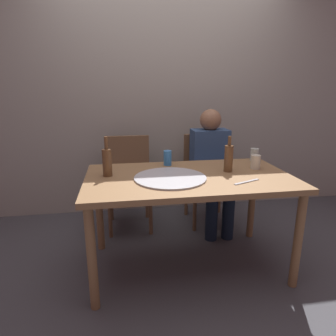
{
  "coord_description": "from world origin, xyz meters",
  "views": [
    {
      "loc": [
        -0.48,
        -2.02,
        1.39
      ],
      "look_at": [
        -0.15,
        0.05,
        0.8
      ],
      "focal_mm": 31.48,
      "sensor_mm": 36.0,
      "label": 1
    }
  ],
  "objects_px": {
    "beer_bottle": "(229,158)",
    "soda_can": "(168,158)",
    "wine_bottle": "(107,162)",
    "chair_right": "(207,172)",
    "tumbler_near": "(256,162)",
    "pizza_tray": "(170,178)",
    "table_knife": "(247,182)",
    "dining_table": "(189,186)",
    "chair_left": "(129,176)",
    "tumbler_far": "(254,155)",
    "guest_in_sweater": "(212,164)"
  },
  "relations": [
    {
      "from": "tumbler_far",
      "to": "guest_in_sweater",
      "type": "height_order",
      "value": "guest_in_sweater"
    },
    {
      "from": "tumbler_near",
      "to": "guest_in_sweater",
      "type": "relative_size",
      "value": 0.09
    },
    {
      "from": "dining_table",
      "to": "pizza_tray",
      "type": "bearing_deg",
      "value": -160.92
    },
    {
      "from": "chair_left",
      "to": "soda_can",
      "type": "bearing_deg",
      "value": 121.35
    },
    {
      "from": "dining_table",
      "to": "chair_left",
      "type": "bearing_deg",
      "value": 117.14
    },
    {
      "from": "dining_table",
      "to": "table_knife",
      "type": "distance_m",
      "value": 0.42
    },
    {
      "from": "chair_right",
      "to": "guest_in_sweater",
      "type": "height_order",
      "value": "guest_in_sweater"
    },
    {
      "from": "tumbler_far",
      "to": "guest_in_sweater",
      "type": "distance_m",
      "value": 0.46
    },
    {
      "from": "pizza_tray",
      "to": "tumbler_near",
      "type": "relative_size",
      "value": 4.69
    },
    {
      "from": "soda_can",
      "to": "beer_bottle",
      "type": "bearing_deg",
      "value": -30.63
    },
    {
      "from": "dining_table",
      "to": "tumbler_far",
      "type": "bearing_deg",
      "value": 27.44
    },
    {
      "from": "beer_bottle",
      "to": "soda_can",
      "type": "xyz_separation_m",
      "value": [
        -0.43,
        0.25,
        -0.05
      ]
    },
    {
      "from": "beer_bottle",
      "to": "tumbler_near",
      "type": "height_order",
      "value": "beer_bottle"
    },
    {
      "from": "pizza_tray",
      "to": "guest_in_sweater",
      "type": "distance_m",
      "value": 0.91
    },
    {
      "from": "pizza_tray",
      "to": "wine_bottle",
      "type": "bearing_deg",
      "value": 162.73
    },
    {
      "from": "pizza_tray",
      "to": "chair_left",
      "type": "relative_size",
      "value": 0.57
    },
    {
      "from": "soda_can",
      "to": "chair_left",
      "type": "bearing_deg",
      "value": 121.35
    },
    {
      "from": "dining_table",
      "to": "tumbler_near",
      "type": "distance_m",
      "value": 0.59
    },
    {
      "from": "pizza_tray",
      "to": "guest_in_sweater",
      "type": "bearing_deg",
      "value": 53.58
    },
    {
      "from": "tumbler_near",
      "to": "soda_can",
      "type": "distance_m",
      "value": 0.7
    },
    {
      "from": "pizza_tray",
      "to": "wine_bottle",
      "type": "distance_m",
      "value": 0.47
    },
    {
      "from": "tumbler_far",
      "to": "table_knife",
      "type": "relative_size",
      "value": 0.49
    },
    {
      "from": "beer_bottle",
      "to": "dining_table",
      "type": "bearing_deg",
      "value": -169.91
    },
    {
      "from": "wine_bottle",
      "to": "chair_right",
      "type": "height_order",
      "value": "wine_bottle"
    },
    {
      "from": "wine_bottle",
      "to": "table_knife",
      "type": "bearing_deg",
      "value": -17.8
    },
    {
      "from": "pizza_tray",
      "to": "chair_left",
      "type": "xyz_separation_m",
      "value": [
        -0.28,
        0.88,
        -0.24
      ]
    },
    {
      "from": "soda_can",
      "to": "wine_bottle",
      "type": "bearing_deg",
      "value": -154.72
    },
    {
      "from": "dining_table",
      "to": "beer_bottle",
      "type": "height_order",
      "value": "beer_bottle"
    },
    {
      "from": "soda_can",
      "to": "guest_in_sweater",
      "type": "distance_m",
      "value": 0.64
    },
    {
      "from": "dining_table",
      "to": "beer_bottle",
      "type": "relative_size",
      "value": 5.5
    },
    {
      "from": "tumbler_near",
      "to": "table_knife",
      "type": "distance_m",
      "value": 0.38
    },
    {
      "from": "wine_bottle",
      "to": "table_knife",
      "type": "distance_m",
      "value": 1.0
    },
    {
      "from": "pizza_tray",
      "to": "guest_in_sweater",
      "type": "relative_size",
      "value": 0.44
    },
    {
      "from": "tumbler_near",
      "to": "pizza_tray",
      "type": "bearing_deg",
      "value": -168.31
    },
    {
      "from": "pizza_tray",
      "to": "chair_right",
      "type": "height_order",
      "value": "chair_right"
    },
    {
      "from": "soda_can",
      "to": "chair_left",
      "type": "height_order",
      "value": "chair_left"
    },
    {
      "from": "wine_bottle",
      "to": "tumbler_far",
      "type": "xyz_separation_m",
      "value": [
        1.26,
        0.26,
        -0.05
      ]
    },
    {
      "from": "guest_in_sweater",
      "to": "soda_can",
      "type": "bearing_deg",
      "value": 36.18
    },
    {
      "from": "chair_left",
      "to": "tumbler_near",
      "type": "bearing_deg",
      "value": 143.39
    },
    {
      "from": "wine_bottle",
      "to": "dining_table",
      "type": "bearing_deg",
      "value": -8.27
    },
    {
      "from": "pizza_tray",
      "to": "table_knife",
      "type": "bearing_deg",
      "value": -18.26
    },
    {
      "from": "dining_table",
      "to": "beer_bottle",
      "type": "xyz_separation_m",
      "value": [
        0.32,
        0.06,
        0.19
      ]
    },
    {
      "from": "tumbler_near",
      "to": "chair_right",
      "type": "height_order",
      "value": "chair_right"
    },
    {
      "from": "pizza_tray",
      "to": "table_knife",
      "type": "xyz_separation_m",
      "value": [
        0.5,
        -0.17,
        -0.0
      ]
    },
    {
      "from": "chair_right",
      "to": "wine_bottle",
      "type": "bearing_deg",
      "value": 37.22
    },
    {
      "from": "table_knife",
      "to": "chair_right",
      "type": "relative_size",
      "value": 0.24
    },
    {
      "from": "table_knife",
      "to": "guest_in_sweater",
      "type": "height_order",
      "value": "guest_in_sweater"
    },
    {
      "from": "tumbler_near",
      "to": "table_knife",
      "type": "xyz_separation_m",
      "value": [
        -0.21,
        -0.31,
        -0.05
      ]
    },
    {
      "from": "beer_bottle",
      "to": "tumbler_far",
      "type": "xyz_separation_m",
      "value": [
        0.35,
        0.29,
        -0.05
      ]
    },
    {
      "from": "tumbler_far",
      "to": "chair_right",
      "type": "distance_m",
      "value": 0.63
    }
  ]
}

